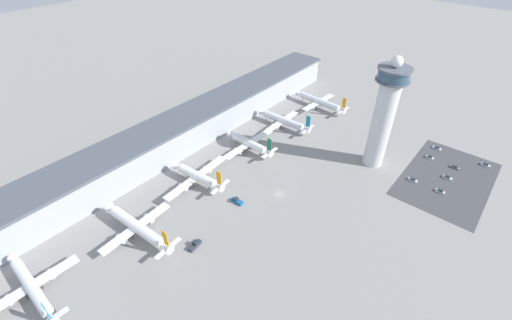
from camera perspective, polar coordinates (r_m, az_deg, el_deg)
The scene contains 19 objects.
ground_plane at distance 170.85m, azimuth 3.87°, elevation -5.67°, with size 1000.00×1000.00×0.00m, color gray.
terminal_building at distance 205.18m, azimuth -11.95°, elevation 4.84°, with size 261.33×25.00×18.54m.
control_tower at distance 185.57m, azimuth 20.58°, elevation 7.32°, with size 16.10×16.10×60.42m.
parking_lot_surface at distance 205.50m, azimuth 29.23°, elevation -2.74°, with size 64.00×40.00×0.01m, color #424247.
airplane_gate_alpha at distance 154.62m, azimuth -33.36°, elevation -17.23°, with size 34.52×38.46×12.72m.
airplane_gate_bravo at distance 157.05m, azimuth -19.18°, elevation -10.51°, with size 34.89×40.93×14.53m.
airplane_gate_charlie at distance 175.82m, azimuth -9.73°, elevation -2.70°, with size 42.01×32.34×14.53m.
airplane_gate_delta at distance 197.71m, azimuth -1.13°, elevation 2.77°, with size 37.48×32.33×14.19m.
airplane_gate_echo at distance 221.18m, azimuth 4.59°, elevation 6.56°, with size 31.06×38.29×13.87m.
airplane_gate_foxtrot at distance 247.72m, azimuth 10.56°, elevation 9.54°, with size 33.34×40.76×13.75m.
service_truck_catering at distance 149.44m, azimuth -10.13°, elevation -13.79°, with size 6.63×3.00×2.62m.
service_truck_fuel at distance 165.72m, azimuth -3.18°, elevation -6.86°, with size 2.58×6.23×2.49m.
car_grey_coupe at distance 215.44m, azimuth 30.23°, elevation -1.06°, with size 1.91×4.79×1.39m.
car_silver_sedan at distance 195.53m, azimuth 24.65°, elevation -3.03°, with size 1.94×4.67×1.52m.
car_black_suv at distance 226.20m, azimuth 33.92°, elevation -0.69°, with size 2.00×4.74×1.56m.
car_navy_sedan at distance 217.14m, azimuth 26.99°, elevation 0.42°, with size 1.97×4.21×1.59m.
car_yellow_taxi at distance 205.45m, azimuth 29.28°, elevation -2.55°, with size 1.80×4.61×1.56m.
car_blue_compact at distance 194.23m, azimuth 28.35°, elevation -4.60°, with size 1.74×4.37×1.56m.
car_white_wagon at distance 227.56m, azimuth 27.92°, elevation 1.77°, with size 1.92×4.80×1.39m.
Camera 1 is at (-104.30, -71.90, 114.64)m, focal length 24.00 mm.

